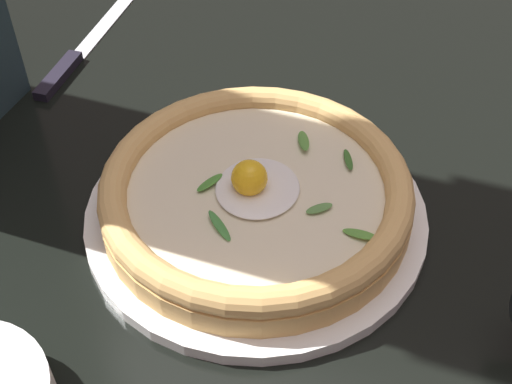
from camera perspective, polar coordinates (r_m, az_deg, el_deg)
ground_plane at (r=0.61m, az=3.41°, el=-2.44°), size 2.40×2.40×0.03m
pizza_plate at (r=0.58m, az=-0.00°, el=-1.81°), size 0.29×0.29×0.01m
pizza at (r=0.57m, az=0.00°, el=-0.01°), size 0.26×0.26×0.06m
table_knife at (r=0.80m, az=-15.09°, el=10.79°), size 0.22×0.04×0.01m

